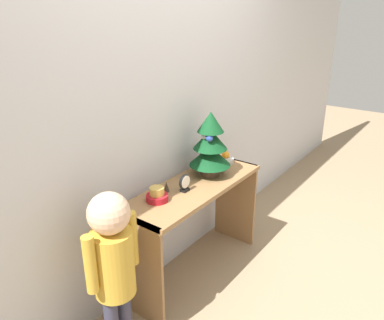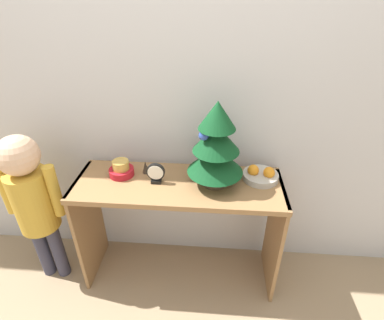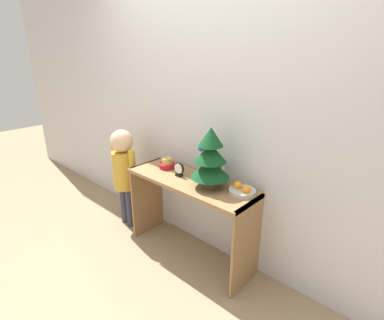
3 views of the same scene
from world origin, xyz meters
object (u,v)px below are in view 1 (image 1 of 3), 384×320
Objects in this scene: desk_clock at (185,183)px; figurine at (166,187)px; mini_tree at (210,145)px; singing_bowl at (157,195)px; child_figure at (113,257)px; fruit_bowl at (221,159)px.

desk_clock is 1.64× the size of figurine.
singing_bowl is (-0.53, 0.04, -0.20)m from mini_tree.
child_figure is (-0.71, -0.07, -0.14)m from desk_clock.
figurine is at bearing 14.37° from child_figure.
child_figure is at bearing -165.63° from figurine.
child_figure is at bearing -173.50° from fruit_bowl.
singing_bowl is 0.52m from child_figure.
singing_bowl is 1.17× the size of desk_clock.
fruit_bowl is at bearing 1.50° from singing_bowl.
fruit_bowl is at bearing 7.83° from desk_clock.
figurine is at bearing 129.89° from desk_clock.
fruit_bowl is 0.58m from desk_clock.
mini_tree reaches higher than figurine.
figurine is at bearing 178.71° from fruit_bowl.
child_figure is (-1.02, -0.08, -0.32)m from mini_tree.
figurine is 0.07× the size of child_figure.
figurine is at bearing 14.97° from singing_bowl.
mini_tree reaches higher than fruit_bowl.
desk_clock is 0.12m from figurine.
mini_tree is at bearing -4.44° from singing_bowl.
child_figure is at bearing -174.60° from desk_clock.
mini_tree reaches higher than desk_clock.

